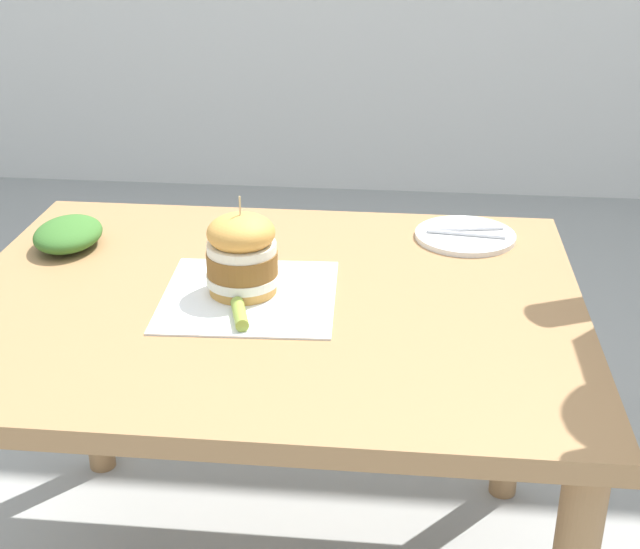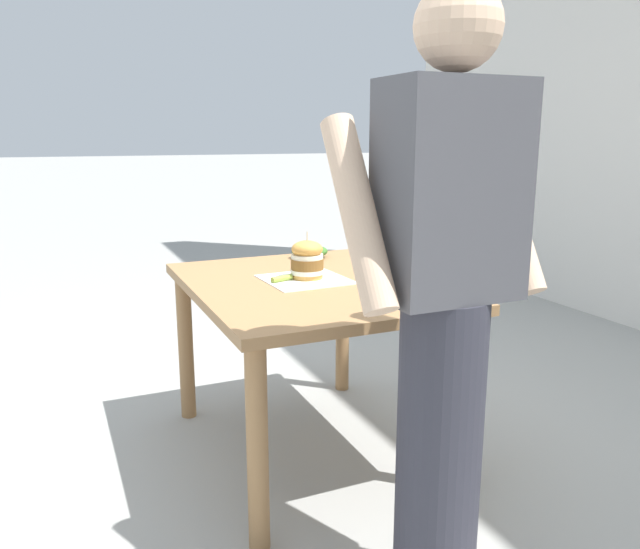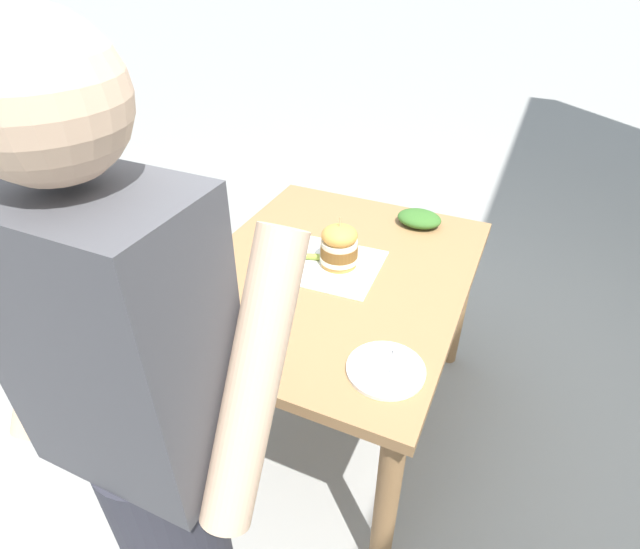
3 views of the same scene
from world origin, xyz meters
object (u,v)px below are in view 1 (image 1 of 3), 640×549
object	(u,v)px
side_plate_with_forks	(465,236)
side_salad	(68,234)
sandwich	(242,254)
patio_table	(269,345)
pickle_spear	(240,314)

from	to	relation	value
side_plate_with_forks	side_salad	distance (m)	0.86
sandwich	side_salad	world-z (taller)	sandwich
patio_table	side_salad	world-z (taller)	side_salad
sandwich	side_plate_with_forks	bearing A→B (deg)	126.40
patio_table	sandwich	size ratio (longest dim) A/B	6.18
sandwich	pickle_spear	world-z (taller)	sandwich
pickle_spear	side_salad	world-z (taller)	side_salad
pickle_spear	sandwich	bearing A→B (deg)	-172.61
side_plate_with_forks	patio_table	bearing A→B (deg)	-49.61
patio_table	side_salad	distance (m)	0.52
side_salad	patio_table	bearing A→B (deg)	67.18
pickle_spear	side_plate_with_forks	world-z (taller)	pickle_spear
pickle_spear	side_plate_with_forks	distance (m)	0.61
patio_table	side_plate_with_forks	size ratio (longest dim) A/B	5.42
sandwich	pickle_spear	distance (m)	0.14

